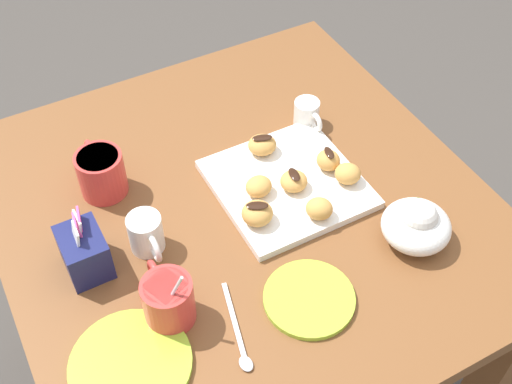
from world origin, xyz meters
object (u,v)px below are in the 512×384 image
object	(u,v)px
sugar_caddy	(84,250)
beignet_1	(328,160)
cream_pitcher_white	(146,232)
saucer_lime_left	(131,364)
ice_cream_bowl	(417,224)
saucer_lime_right	(307,299)
beignet_2	(258,186)
beignet_5	(319,209)
pastry_plate_square	(287,184)
chocolate_sauce_pitcher	(307,112)
coffee_mug_red_left	(168,299)
beignet_4	(294,181)
beignet_0	(262,145)
beignet_3	(348,174)
dining_table	(243,247)
beignet_6	(259,213)
coffee_mug_red_right	(101,171)

from	to	relation	value
sugar_caddy	beignet_1	distance (m)	0.48
sugar_caddy	cream_pitcher_white	bearing A→B (deg)	-96.83
saucer_lime_left	beignet_1	bearing A→B (deg)	-67.20
ice_cream_bowl	saucer_lime_right	world-z (taller)	ice_cream_bowl
ice_cream_bowl	beignet_2	bearing A→B (deg)	42.34
ice_cream_bowl	beignet_5	xyz separation A→B (m)	(0.11, 0.13, -0.00)
beignet_2	beignet_5	bearing A→B (deg)	-146.19
pastry_plate_square	beignet_5	world-z (taller)	beignet_5
sugar_caddy	beignet_2	xyz separation A→B (m)	(-0.00, -0.33, -0.01)
chocolate_sauce_pitcher	saucer_lime_right	xyz separation A→B (m)	(-0.37, 0.22, -0.03)
coffee_mug_red_left	beignet_4	xyz separation A→B (m)	(0.13, -0.31, -0.01)
saucer_lime_left	beignet_0	bearing A→B (deg)	-52.53
ice_cream_bowl	beignet_5	size ratio (longest dim) A/B	2.50
coffee_mug_red_left	saucer_lime_left	xyz separation A→B (m)	(-0.05, 0.09, -0.04)
saucer_lime_left	beignet_4	xyz separation A→B (m)	(0.19, -0.40, 0.03)
chocolate_sauce_pitcher	beignet_3	bearing A→B (deg)	171.92
ice_cream_bowl	saucer_lime_right	xyz separation A→B (m)	(-0.02, 0.23, -0.03)
pastry_plate_square	coffee_mug_red_left	size ratio (longest dim) A/B	1.99
coffee_mug_red_left	saucer_lime_left	world-z (taller)	coffee_mug_red_left
dining_table	beignet_3	distance (m)	0.26
pastry_plate_square	saucer_lime_right	size ratio (longest dim) A/B	1.73
sugar_caddy	saucer_lime_right	size ratio (longest dim) A/B	0.70
coffee_mug_red_left	dining_table	bearing A→B (deg)	-53.89
saucer_lime_right	beignet_6	distance (m)	0.18
cream_pitcher_white	ice_cream_bowl	xyz separation A→B (m)	(-0.20, -0.42, -0.00)
saucer_lime_left	beignet_0	xyz separation A→B (m)	(0.30, -0.39, 0.03)
pastry_plate_square	coffee_mug_red_left	world-z (taller)	coffee_mug_red_left
beignet_6	coffee_mug_red_right	bearing A→B (deg)	44.76
chocolate_sauce_pitcher	beignet_2	distance (m)	0.23
ice_cream_bowl	saucer_lime_left	world-z (taller)	ice_cream_bowl
beignet_1	beignet_3	bearing A→B (deg)	-164.81
beignet_3	beignet_4	distance (m)	0.10
chocolate_sauce_pitcher	beignet_2	bearing A→B (deg)	125.98
cream_pitcher_white	chocolate_sauce_pitcher	bearing A→B (deg)	-70.49
chocolate_sauce_pitcher	saucer_lime_left	size ratio (longest dim) A/B	0.49
pastry_plate_square	sugar_caddy	xyz separation A→B (m)	(0.00, 0.39, 0.03)
coffee_mug_red_left	beignet_1	xyz separation A→B (m)	(0.15, -0.39, -0.01)
beignet_3	beignet_6	world-z (taller)	same
pastry_plate_square	ice_cream_bowl	world-z (taller)	ice_cream_bowl
coffee_mug_red_left	beignet_0	size ratio (longest dim) A/B	2.36
beignet_0	beignet_6	bearing A→B (deg)	149.51
chocolate_sauce_pitcher	beignet_6	distance (m)	0.29
pastry_plate_square	beignet_2	xyz separation A→B (m)	(0.00, 0.06, 0.02)
saucer_lime_right	beignet_4	size ratio (longest dim) A/B	2.94
beignet_6	beignet_4	bearing A→B (deg)	-67.67
dining_table	sugar_caddy	xyz separation A→B (m)	(0.00, 0.29, 0.17)
coffee_mug_red_left	coffee_mug_red_right	world-z (taller)	coffee_mug_red_left
sugar_caddy	ice_cream_bowl	world-z (taller)	sugar_caddy
pastry_plate_square	beignet_1	bearing A→B (deg)	-93.88
saucer_lime_right	beignet_4	distance (m)	0.24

